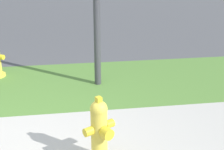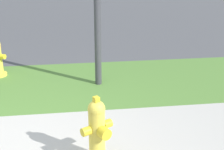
% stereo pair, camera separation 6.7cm
% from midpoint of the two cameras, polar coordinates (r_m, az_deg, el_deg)
% --- Properties ---
extents(grass_verge, '(18.00, 2.14, 0.01)m').
position_cam_midpoint_polar(grass_verge, '(5.48, -16.15, -2.02)').
color(grass_verge, '#568438').
rests_on(grass_verge, ground).
extents(fire_hydrant_by_grass_verge, '(0.35, 0.33, 0.75)m').
position_cam_midpoint_polar(fire_hydrant_by_grass_verge, '(3.30, -2.90, -10.22)').
color(fire_hydrant_by_grass_verge, yellow).
rests_on(fire_hydrant_by_grass_verge, ground).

